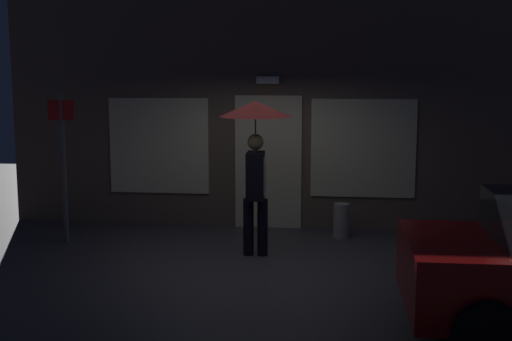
% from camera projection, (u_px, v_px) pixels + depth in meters
% --- Properties ---
extents(ground_plane, '(18.00, 18.00, 0.00)m').
position_uv_depth(ground_plane, '(253.00, 264.00, 9.18)').
color(ground_plane, '#423F44').
extents(building_facade, '(8.78, 0.48, 3.86)m').
position_uv_depth(building_facade, '(269.00, 112.00, 11.20)').
color(building_facade, brown).
rests_on(building_facade, ground).
extents(person_with_umbrella, '(1.01, 1.01, 2.19)m').
position_uv_depth(person_with_umbrella, '(256.00, 138.00, 9.37)').
color(person_with_umbrella, black).
rests_on(person_with_umbrella, ground).
extents(street_sign_post, '(0.40, 0.07, 2.27)m').
position_uv_depth(street_sign_post, '(63.00, 159.00, 10.10)').
color(street_sign_post, '#595B60').
rests_on(street_sign_post, ground).
extents(sidewalk_bollard, '(0.25, 0.25, 0.54)m').
position_uv_depth(sidewalk_bollard, '(341.00, 221.00, 10.57)').
color(sidewalk_bollard, '#9E998E').
rests_on(sidewalk_bollard, ground).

